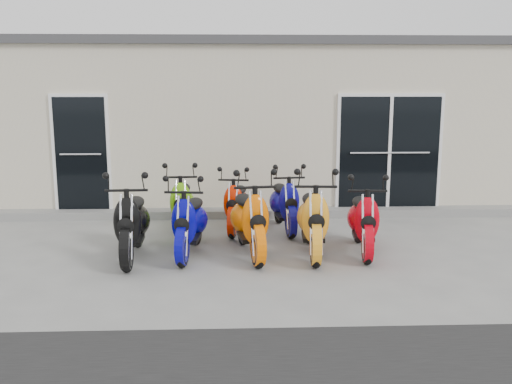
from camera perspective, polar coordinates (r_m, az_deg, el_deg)
ground at (r=8.88m, az=0.15°, el=-5.49°), size 80.00×80.00×0.00m
building at (r=13.75m, az=-0.76°, el=7.09°), size 14.00×6.00×3.20m
roof_cap at (r=13.74m, az=-0.78°, el=14.10°), size 14.20×6.20×0.16m
front_step at (r=10.82m, az=-0.30°, el=-2.10°), size 14.00×0.40×0.15m
door_left at (r=11.13m, az=-17.08°, el=3.98°), size 1.07×0.08×2.22m
door_right at (r=11.16m, az=13.17°, el=4.19°), size 2.02×0.08×2.22m
scooter_front_black at (r=8.33m, az=-12.34°, el=-2.10°), size 0.74×1.84×1.34m
scooter_front_blue at (r=8.35m, az=-6.67°, el=-2.15°), size 0.80×1.76×1.26m
scooter_front_orange_a at (r=8.29m, az=-0.65°, el=-1.85°), size 0.94×1.91×1.35m
scooter_front_orange_b at (r=8.37m, az=5.74°, el=-1.77°), size 0.79×1.88×1.36m
scooter_front_red at (r=8.58m, az=10.71°, el=-1.94°), size 0.80×1.75×1.25m
scooter_back_green at (r=9.69m, az=-7.42°, el=-0.39°), size 0.69×1.72×1.25m
scooter_back_red at (r=9.72m, az=-1.96°, el=-0.53°), size 0.79×1.64×1.16m
scooter_back_blue at (r=9.72m, az=2.87°, el=-0.39°), size 0.76×1.69×1.21m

